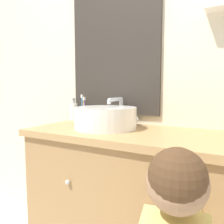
{
  "coord_description": "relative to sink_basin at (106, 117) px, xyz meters",
  "views": [
    {
      "loc": [
        0.41,
        -0.69,
        1.04
      ],
      "look_at": [
        -0.13,
        0.3,
        0.93
      ],
      "focal_mm": 35.0,
      "sensor_mm": 36.0,
      "label": 1
    }
  ],
  "objects": [
    {
      "name": "vanity_counter",
      "position": [
        0.2,
        -0.01,
        -0.47
      ],
      "size": [
        1.2,
        0.51,
        0.83
      ],
      "color": "#A37A4C",
      "rests_on": "ground_plane"
    },
    {
      "name": "toothbrush_holder",
      "position": [
        -0.28,
        0.17,
        -0.01
      ],
      "size": [
        0.07,
        0.07,
        0.18
      ],
      "color": "silver",
      "rests_on": "vanity_counter"
    },
    {
      "name": "wall_back",
      "position": [
        0.22,
        0.27,
        0.4
      ],
      "size": [
        3.2,
        0.18,
        2.5
      ],
      "color": "beige",
      "rests_on": "ground_plane"
    },
    {
      "name": "soap_dispenser",
      "position": [
        -0.37,
        0.18,
        0.0
      ],
      "size": [
        0.05,
        0.05,
        0.16
      ],
      "color": "white",
      "rests_on": "vanity_counter"
    },
    {
      "name": "sink_basin",
      "position": [
        0.0,
        0.0,
        0.0
      ],
      "size": [
        0.35,
        0.39,
        0.17
      ],
      "color": "white",
      "rests_on": "vanity_counter"
    }
  ]
}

